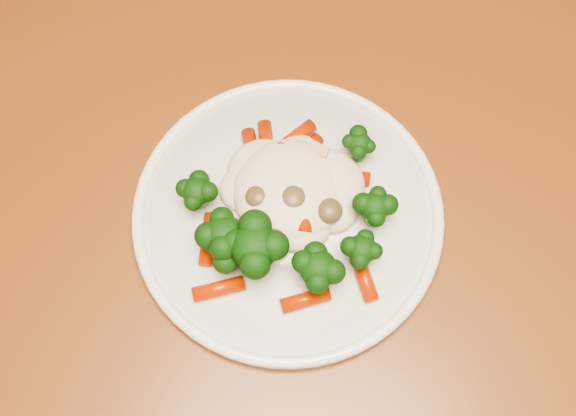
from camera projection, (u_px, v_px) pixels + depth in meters
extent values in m
plane|color=brown|center=(375.00, 348.00, 1.31)|extent=(3.00, 3.00, 0.00)
cube|color=brown|center=(390.00, 273.00, 0.60)|extent=(1.28, 0.94, 0.04)
cube|color=brown|center=(56.00, 76.00, 1.13)|extent=(0.07, 0.07, 0.71)
cylinder|color=white|center=(288.00, 215.00, 0.60)|extent=(0.25, 0.25, 0.01)
ellipsoid|color=#F4E5C3|center=(290.00, 185.00, 0.58)|extent=(0.11, 0.10, 0.04)
ellipsoid|color=black|center=(226.00, 240.00, 0.56)|extent=(0.05, 0.05, 0.04)
ellipsoid|color=black|center=(256.00, 253.00, 0.55)|extent=(0.06, 0.06, 0.05)
ellipsoid|color=black|center=(317.00, 273.00, 0.55)|extent=(0.05, 0.05, 0.04)
ellipsoid|color=black|center=(361.00, 253.00, 0.56)|extent=(0.04, 0.04, 0.03)
ellipsoid|color=black|center=(374.00, 212.00, 0.57)|extent=(0.04, 0.04, 0.03)
ellipsoid|color=black|center=(358.00, 149.00, 0.60)|extent=(0.03, 0.03, 0.03)
ellipsoid|color=black|center=(198.00, 196.00, 0.58)|extent=(0.04, 0.04, 0.03)
ellipsoid|color=black|center=(229.00, 254.00, 0.56)|extent=(0.04, 0.04, 0.04)
cylinder|color=#C02E04|center=(267.00, 148.00, 0.61)|extent=(0.02, 0.05, 0.01)
cylinder|color=#C02E04|center=(305.00, 152.00, 0.61)|extent=(0.03, 0.04, 0.01)
cylinder|color=#C02E04|center=(343.00, 176.00, 0.60)|extent=(0.04, 0.01, 0.01)
cylinder|color=#C02E04|center=(209.00, 239.00, 0.58)|extent=(0.01, 0.04, 0.01)
cylinder|color=#C02E04|center=(219.00, 289.00, 0.56)|extent=(0.04, 0.03, 0.01)
cylinder|color=#C02E04|center=(305.00, 300.00, 0.56)|extent=(0.04, 0.03, 0.01)
cylinder|color=#C02E04|center=(364.00, 277.00, 0.56)|extent=(0.03, 0.04, 0.01)
cylinder|color=#C02E04|center=(305.00, 204.00, 0.58)|extent=(0.02, 0.05, 0.01)
cylinder|color=#C02E04|center=(274.00, 164.00, 0.59)|extent=(0.02, 0.04, 0.01)
cylinder|color=#C02E04|center=(252.00, 155.00, 0.61)|extent=(0.02, 0.05, 0.01)
cylinder|color=#C02E04|center=(294.00, 139.00, 0.61)|extent=(0.04, 0.04, 0.01)
ellipsoid|color=brown|center=(293.00, 198.00, 0.58)|extent=(0.03, 0.03, 0.02)
ellipsoid|color=brown|center=(329.00, 211.00, 0.57)|extent=(0.02, 0.02, 0.02)
ellipsoid|color=brown|center=(259.00, 197.00, 0.58)|extent=(0.02, 0.02, 0.02)
ellipsoid|color=brown|center=(272.00, 242.00, 0.56)|extent=(0.02, 0.02, 0.02)
cube|color=beige|center=(281.00, 156.00, 0.59)|extent=(0.03, 0.02, 0.01)
cube|color=beige|center=(317.00, 154.00, 0.59)|extent=(0.02, 0.02, 0.01)
cube|color=beige|center=(259.00, 169.00, 0.59)|extent=(0.02, 0.02, 0.01)
cube|color=beige|center=(286.00, 159.00, 0.59)|extent=(0.02, 0.02, 0.01)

